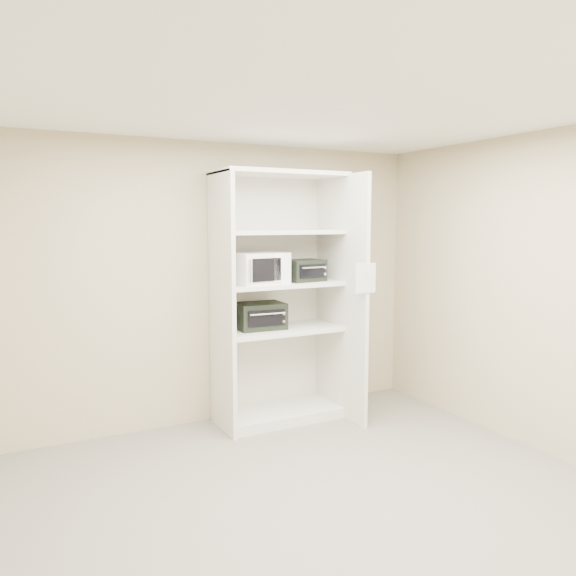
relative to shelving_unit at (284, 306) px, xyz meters
name	(u,v)px	position (x,y,z in m)	size (l,w,h in m)	color
floor	(310,511)	(-0.67, -1.70, -1.13)	(4.50, 4.00, 0.01)	slate
ceiling	(312,100)	(-0.67, -1.70, 1.57)	(4.50, 4.00, 0.01)	white
wall_back	(208,284)	(-0.67, 0.30, 0.22)	(4.50, 0.02, 2.70)	tan
wall_right	(545,294)	(1.58, -1.70, 0.22)	(0.02, 4.00, 2.70)	tan
shelving_unit	(284,306)	(0.00, 0.00, 0.00)	(1.24, 0.92, 2.42)	silver
microwave	(259,268)	(-0.29, -0.06, 0.38)	(0.48, 0.37, 0.29)	white
toaster_oven_upper	(304,270)	(0.19, -0.06, 0.34)	(0.37, 0.28, 0.21)	black
toaster_oven_lower	(260,316)	(-0.24, 0.04, -0.09)	(0.45, 0.34, 0.25)	black
paper_sign	(366,278)	(0.52, -0.63, 0.30)	(0.21, 0.01, 0.27)	white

